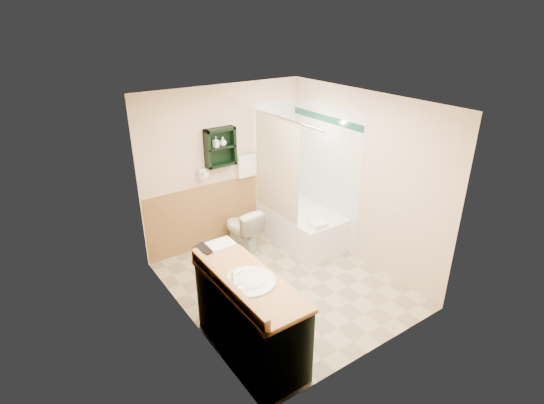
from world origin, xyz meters
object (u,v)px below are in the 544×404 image
Objects in this scene: wall_shelf at (220,147)px; bathtub at (299,224)px; hair_dryer at (202,174)px; toilet at (242,229)px; vanity_book at (199,243)px; soap_bottle_b at (223,142)px; vanity at (250,318)px; soap_bottle_a at (216,145)px.

wall_shelf reaches higher than bathtub.
wall_shelf reaches higher than hair_dryer.
toilet is (0.14, -0.30, -1.22)m from wall_shelf.
hair_dryer is 1.72m from bathtub.
bathtub is at bearing -1.94° from vanity_book.
vanity_book is 1.89m from soap_bottle_b.
soap_bottle_b is (0.04, -0.01, 0.07)m from wall_shelf.
toilet is at bearing 164.48° from bathtub.
soap_bottle_b is (0.93, 2.18, 1.17)m from vanity.
vanity is 5.81× the size of vanity_book.
vanity is 2.16m from toilet.
soap_bottle_b reaches higher than bathtub.
soap_bottle_a reaches higher than vanity_book.
bathtub is at bearing -27.89° from wall_shelf.
soap_bottle_a is at bearing 30.27° from vanity_book.
soap_bottle_a is at bearing -175.89° from wall_shelf.
toilet is at bearing -64.97° from wall_shelf.
soap_bottle_a reaches higher than toilet.
soap_bottle_a is (0.23, -0.03, 0.40)m from hair_dryer.
wall_shelf is 0.09m from soap_bottle_a.
hair_dryer is 0.46m from soap_bottle_a.
vanity is at bearing -110.72° from soap_bottle_a.
hair_dryer is at bearing 74.95° from vanity.
toilet is (0.44, -0.32, -0.87)m from hair_dryer.
vanity is 10.85× the size of soap_bottle_b.
bathtub is 2.21× the size of toilet.
wall_shelf is 2.61m from vanity.
bathtub is 11.64× the size of soap_bottle_b.
hair_dryer is 1.60× the size of soap_bottle_a.
vanity_book is (-0.76, -1.44, -0.19)m from hair_dryer.
wall_shelf is 2.28× the size of vanity_book.
toilet is at bearing 18.39° from vanity_book.
vanity is (-0.59, -2.21, -0.76)m from hair_dryer.
vanity is (-0.89, -2.19, -1.11)m from wall_shelf.
hair_dryer is 0.16× the size of bathtub.
bathtub is (1.33, -0.57, -0.93)m from hair_dryer.
hair_dryer is at bearing 175.24° from wall_shelf.
toilet is 1.32m from soap_bottle_a.
soap_bottle_a is at bearing 153.85° from bathtub.
toilet is 5.27× the size of soap_bottle_b.
vanity_book is at bearing -117.84° from hair_dryer.
wall_shelf is at bearing -69.54° from toilet.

